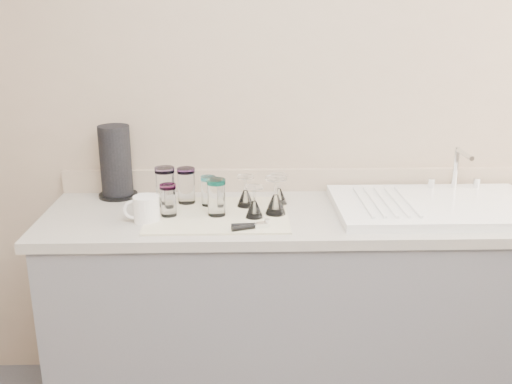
{
  "coord_description": "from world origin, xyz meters",
  "views": [
    {
      "loc": [
        -0.24,
        -0.96,
        1.67
      ],
      "look_at": [
        -0.18,
        1.15,
        1.0
      ],
      "focal_mm": 40.0,
      "sensor_mm": 36.0,
      "label": 1
    }
  ],
  "objects_px": {
    "white_mug": "(146,209)",
    "paper_towel_roll": "(116,163)",
    "tumbler_magenta": "(168,200)",
    "tumbler_purple": "(208,191)",
    "can_opener": "(250,226)",
    "tumbler_teal": "(165,186)",
    "tumbler_cyan": "(186,185)",
    "goblet_front_right": "(276,201)",
    "goblet_back_left": "(245,196)",
    "goblet_back_right": "(279,194)",
    "tumbler_lavender": "(217,197)",
    "sink_unit": "(437,206)",
    "goblet_front_left": "(254,207)"
  },
  "relations": [
    {
      "from": "goblet_back_left",
      "to": "white_mug",
      "type": "xyz_separation_m",
      "value": [
        -0.38,
        -0.15,
        0.0
      ]
    },
    {
      "from": "tumbler_purple",
      "to": "tumbler_lavender",
      "type": "bearing_deg",
      "value": -72.7
    },
    {
      "from": "goblet_back_right",
      "to": "can_opener",
      "type": "relative_size",
      "value": 0.87
    },
    {
      "from": "tumbler_cyan",
      "to": "tumbler_lavender",
      "type": "relative_size",
      "value": 1.02
    },
    {
      "from": "sink_unit",
      "to": "white_mug",
      "type": "xyz_separation_m",
      "value": [
        -1.16,
        -0.1,
        0.03
      ]
    },
    {
      "from": "tumbler_purple",
      "to": "goblet_front_right",
      "type": "height_order",
      "value": "goblet_front_right"
    },
    {
      "from": "tumbler_purple",
      "to": "goblet_front_left",
      "type": "xyz_separation_m",
      "value": [
        0.18,
        -0.15,
        -0.02
      ]
    },
    {
      "from": "tumbler_magenta",
      "to": "tumbler_lavender",
      "type": "distance_m",
      "value": 0.19
    },
    {
      "from": "goblet_back_right",
      "to": "tumbler_magenta",
      "type": "bearing_deg",
      "value": -163.03
    },
    {
      "from": "tumbler_purple",
      "to": "can_opener",
      "type": "xyz_separation_m",
      "value": [
        0.17,
        -0.27,
        -0.05
      ]
    },
    {
      "from": "goblet_back_left",
      "to": "white_mug",
      "type": "bearing_deg",
      "value": -158.14
    },
    {
      "from": "goblet_front_right",
      "to": "paper_towel_roll",
      "type": "relative_size",
      "value": 0.48
    },
    {
      "from": "sink_unit",
      "to": "paper_towel_roll",
      "type": "distance_m",
      "value": 1.35
    },
    {
      "from": "tumbler_magenta",
      "to": "paper_towel_roll",
      "type": "relative_size",
      "value": 0.41
    },
    {
      "from": "tumbler_teal",
      "to": "can_opener",
      "type": "bearing_deg",
      "value": -38.72
    },
    {
      "from": "goblet_front_right",
      "to": "white_mug",
      "type": "distance_m",
      "value": 0.5
    },
    {
      "from": "goblet_back_left",
      "to": "paper_towel_roll",
      "type": "relative_size",
      "value": 0.41
    },
    {
      "from": "goblet_front_right",
      "to": "tumbler_magenta",
      "type": "bearing_deg",
      "value": -178.57
    },
    {
      "from": "goblet_back_right",
      "to": "paper_towel_roll",
      "type": "height_order",
      "value": "paper_towel_roll"
    },
    {
      "from": "goblet_front_right",
      "to": "can_opener",
      "type": "distance_m",
      "value": 0.19
    },
    {
      "from": "goblet_front_left",
      "to": "sink_unit",
      "type": "bearing_deg",
      "value": 6.51
    },
    {
      "from": "goblet_back_right",
      "to": "goblet_front_left",
      "type": "relative_size",
      "value": 1.0
    },
    {
      "from": "tumbler_magenta",
      "to": "white_mug",
      "type": "height_order",
      "value": "tumbler_magenta"
    },
    {
      "from": "tumbler_lavender",
      "to": "can_opener",
      "type": "relative_size",
      "value": 1.01
    },
    {
      "from": "tumbler_magenta",
      "to": "paper_towel_roll",
      "type": "bearing_deg",
      "value": 132.92
    },
    {
      "from": "tumbler_lavender",
      "to": "can_opener",
      "type": "xyz_separation_m",
      "value": [
        0.13,
        -0.15,
        -0.06
      ]
    },
    {
      "from": "sink_unit",
      "to": "goblet_front_left",
      "type": "relative_size",
      "value": 6.58
    },
    {
      "from": "goblet_back_right",
      "to": "white_mug",
      "type": "height_order",
      "value": "goblet_back_right"
    },
    {
      "from": "sink_unit",
      "to": "tumbler_magenta",
      "type": "height_order",
      "value": "sink_unit"
    },
    {
      "from": "sink_unit",
      "to": "goblet_front_right",
      "type": "distance_m",
      "value": 0.66
    },
    {
      "from": "goblet_back_right",
      "to": "paper_towel_roll",
      "type": "bearing_deg",
      "value": 168.66
    },
    {
      "from": "goblet_back_left",
      "to": "paper_towel_roll",
      "type": "distance_m",
      "value": 0.59
    },
    {
      "from": "tumbler_lavender",
      "to": "goblet_front_right",
      "type": "height_order",
      "value": "goblet_front_right"
    },
    {
      "from": "goblet_front_left",
      "to": "can_opener",
      "type": "xyz_separation_m",
      "value": [
        -0.02,
        -0.12,
        -0.03
      ]
    },
    {
      "from": "tumbler_teal",
      "to": "goblet_back_left",
      "type": "distance_m",
      "value": 0.33
    },
    {
      "from": "tumbler_cyan",
      "to": "tumbler_lavender",
      "type": "distance_m",
      "value": 0.2
    },
    {
      "from": "goblet_front_left",
      "to": "tumbler_purple",
      "type": "bearing_deg",
      "value": 140.63
    },
    {
      "from": "goblet_back_left",
      "to": "goblet_front_left",
      "type": "bearing_deg",
      "value": -76.41
    },
    {
      "from": "tumbler_purple",
      "to": "goblet_back_right",
      "type": "distance_m",
      "value": 0.29
    },
    {
      "from": "tumbler_teal",
      "to": "tumbler_cyan",
      "type": "xyz_separation_m",
      "value": [
        0.08,
        0.03,
        -0.01
      ]
    },
    {
      "from": "goblet_back_left",
      "to": "paper_towel_roll",
      "type": "bearing_deg",
      "value": 163.33
    },
    {
      "from": "sink_unit",
      "to": "tumbler_teal",
      "type": "bearing_deg",
      "value": 176.28
    },
    {
      "from": "sink_unit",
      "to": "tumbler_purple",
      "type": "height_order",
      "value": "sink_unit"
    },
    {
      "from": "tumbler_purple",
      "to": "can_opener",
      "type": "height_order",
      "value": "tumbler_purple"
    },
    {
      "from": "sink_unit",
      "to": "tumbler_teal",
      "type": "relative_size",
      "value": 5.13
    },
    {
      "from": "white_mug",
      "to": "paper_towel_roll",
      "type": "bearing_deg",
      "value": 118.27
    },
    {
      "from": "tumbler_cyan",
      "to": "tumbler_magenta",
      "type": "relative_size",
      "value": 1.17
    },
    {
      "from": "tumbler_teal",
      "to": "tumbler_purple",
      "type": "relative_size",
      "value": 1.31
    },
    {
      "from": "can_opener",
      "to": "tumbler_lavender",
      "type": "bearing_deg",
      "value": 131.12
    },
    {
      "from": "goblet_back_left",
      "to": "goblet_front_right",
      "type": "xyz_separation_m",
      "value": [
        0.12,
        -0.1,
        0.01
      ]
    }
  ]
}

